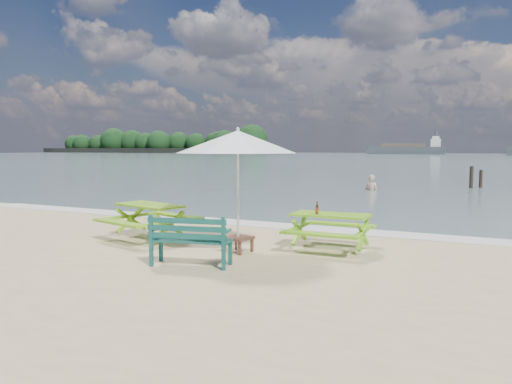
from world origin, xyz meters
The scene contains 11 objects.
sea centered at (0.00, 85.00, 0.00)m, with size 300.00×300.00×0.00m, color slate.
foam_strip centered at (0.00, 4.60, 0.01)m, with size 22.00×0.90×0.01m, color silver.
island_headland centered at (-110.00, 140.00, 3.26)m, with size 90.00×22.00×7.60m.
picnic_table_left centered at (-2.38, 1.65, 0.37)m, with size 2.02×2.15×0.77m.
picnic_table_right centered at (1.50, 2.33, 0.34)m, with size 1.51×1.68×0.71m.
park_bench centered at (-0.20, 0.01, 0.26)m, with size 1.43×0.76×0.84m.
side_table centered at (0.01, 1.30, 0.16)m, with size 0.54×0.54×0.30m.
patio_umbrella centered at (0.01, 1.30, 2.10)m, with size 2.71×2.71×2.31m.
beer_bottle centered at (1.27, 2.18, 0.79)m, with size 0.07×0.07×0.25m.
swimmer centered at (-1.03, 16.28, -0.19)m, with size 0.75×0.57×1.84m.
mooring_pilings centered at (3.24, 19.59, 0.40)m, with size 0.57×0.77×1.28m.
Camera 1 is at (4.50, -6.93, 2.00)m, focal length 35.00 mm.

